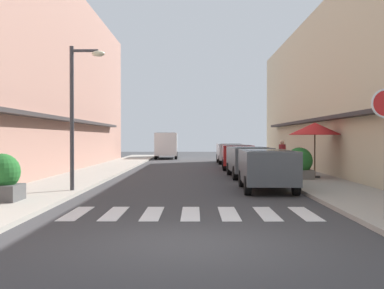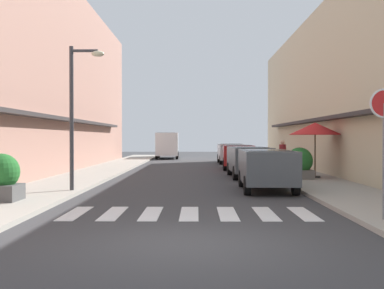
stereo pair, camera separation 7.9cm
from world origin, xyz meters
TOP-DOWN VIEW (x-y plane):
  - ground_plane at (0.00, 14.90)m, footprint 81.97×81.97m
  - sidewalk_left at (-5.11, 14.90)m, footprint 2.77×52.16m
  - sidewalk_right at (5.11, 14.90)m, footprint 2.77×52.16m
  - building_row_left at (-9.00, 15.77)m, footprint 5.50×35.53m
  - building_row_right at (9.00, 15.77)m, footprint 5.50×35.53m
  - crosswalk at (-0.00, 3.31)m, footprint 6.15×2.20m
  - parked_car_near at (2.68, 8.38)m, footprint 1.89×4.01m
  - parked_car_mid at (2.68, 14.06)m, footprint 1.88×4.40m
  - parked_car_far at (2.68, 20.03)m, footprint 1.98×4.57m
  - parked_car_distant at (2.68, 26.24)m, footprint 1.83×4.04m
  - delivery_van at (-2.53, 34.93)m, footprint 2.14×5.46m
  - street_lamp at (-3.86, 7.52)m, footprint 1.19×0.28m
  - cafe_umbrella at (5.50, 12.80)m, footprint 2.34×2.34m
  - planter_corner at (-5.34, 4.81)m, footprint 1.03×1.03m
  - planter_midblock at (4.67, 12.16)m, footprint 1.15×1.15m
  - pedestrian_walking_near at (4.44, 14.97)m, footprint 0.34×0.34m

SIDE VIEW (x-z plane):
  - ground_plane at x=0.00m, z-range 0.00..0.00m
  - crosswalk at x=0.00m, z-range 0.00..0.01m
  - sidewalk_left at x=-5.11m, z-range 0.00..0.12m
  - sidewalk_right at x=5.11m, z-range 0.00..0.12m
  - planter_corner at x=-5.34m, z-range 0.09..1.43m
  - planter_midblock at x=4.67m, z-range 0.09..1.45m
  - parked_car_near at x=2.68m, z-range 0.19..1.66m
  - parked_car_distant at x=2.68m, z-range 0.19..1.66m
  - parked_car_mid at x=2.68m, z-range 0.19..1.66m
  - parked_car_far at x=2.68m, z-range 0.19..1.66m
  - pedestrian_walking_near at x=4.44m, z-range 0.16..1.83m
  - delivery_van at x=-2.53m, z-range 0.22..2.59m
  - cafe_umbrella at x=5.50m, z-range 1.06..3.53m
  - street_lamp at x=-3.86m, z-range 0.70..5.57m
  - building_row_right at x=9.00m, z-range 0.00..8.74m
  - building_row_left at x=-9.00m, z-range 0.00..10.22m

